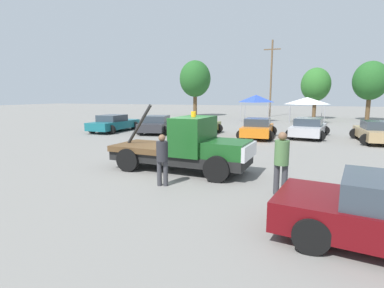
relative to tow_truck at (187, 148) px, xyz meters
The scene contains 17 objects.
ground_plane 0.95m from the tow_truck, behind, with size 160.00×160.00×0.00m, color gray.
tow_truck is the anchor object (origin of this frame).
person_near_truck 3.87m from the tow_truck, 26.30° to the right, with size 0.41×0.41×1.83m.
person_at_hood 2.01m from the tow_truck, 93.22° to the right, with size 0.37×0.37×1.65m.
parked_car_teal 14.22m from the tow_truck, 134.24° to the left, with size 2.58×4.85×1.34m.
parked_car_charcoal 12.17m from the tow_truck, 120.70° to the left, with size 2.93×4.67×1.34m.
parked_car_olive 10.84m from the tow_truck, 104.41° to the left, with size 2.56×4.35×1.34m.
parked_car_orange 10.24m from the tow_truck, 81.91° to the left, with size 2.40×4.29×1.34m.
parked_car_silver 12.53m from the tow_truck, 67.82° to the left, with size 3.00×5.09×1.34m.
parked_car_tan 13.44m from the tow_truck, 50.31° to the left, with size 2.52×4.39×1.34m.
canopy_tent_blue 24.16m from the tow_truck, 90.99° to the left, with size 2.94×2.94×2.94m.
canopy_tent_white 24.31m from the tow_truck, 78.23° to the left, with size 3.38×3.38×2.69m.
tree_left 31.49m from the tow_truck, 67.92° to the left, with size 3.76×3.76×6.72m.
tree_center 30.37m from the tow_truck, 78.46° to the left, with size 3.47×3.47×6.20m.
tree_right 31.61m from the tow_truck, 107.72° to the left, with size 4.29×4.29×7.65m.
traffic_cone 5.16m from the tow_truck, 104.96° to the left, with size 0.40×0.40×0.55m.
utility_pole 32.68m from the tow_truck, 89.10° to the left, with size 2.20×0.24×10.21m.
Camera 1 is at (4.07, -10.45, 2.83)m, focal length 28.00 mm.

